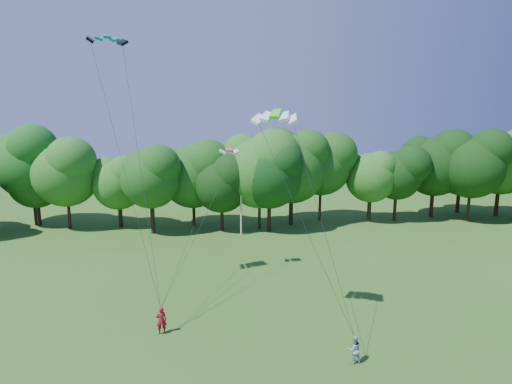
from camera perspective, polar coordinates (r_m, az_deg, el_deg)
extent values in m
cylinder|color=beige|center=(47.79, -2.16, -1.52)|extent=(0.20, 0.20, 8.05)
cube|color=beige|center=(47.18, -2.19, 3.03)|extent=(1.55, 0.59, 0.08)
imported|color=maroon|center=(27.69, -13.37, -17.40)|extent=(0.74, 0.55, 1.84)
imported|color=#92B2CB|center=(24.92, 13.85, -20.96)|extent=(0.86, 0.71, 1.65)
cube|color=#048A8E|center=(32.31, -20.61, 20.10)|extent=(2.96, 2.08, 0.52)
cube|color=#44E121|center=(24.78, 2.80, 11.08)|extent=(3.00, 2.13, 0.65)
cube|color=#D73B8A|center=(34.22, -3.89, 6.07)|extent=(1.72, 0.98, 0.31)
cylinder|color=#352015|center=(60.30, -29.05, -2.00)|extent=(0.49, 0.49, 4.71)
ellipsoid|color=#184F16|center=(59.47, -29.55, 3.87)|extent=(9.43, 9.43, 10.28)
cylinder|color=#2F2212|center=(50.18, 1.89, -3.05)|extent=(0.46, 0.46, 4.49)
ellipsoid|color=black|center=(49.19, 1.93, 3.68)|extent=(8.97, 8.97, 9.79)
cylinder|color=#372216|center=(67.62, 26.90, -1.00)|extent=(0.41, 0.41, 3.92)
ellipsoid|color=#285419|center=(66.94, 27.24, 3.35)|extent=(7.83, 7.83, 8.54)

